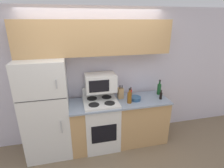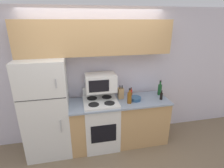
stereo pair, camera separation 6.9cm
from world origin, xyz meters
The scene contains 13 objects.
ground_plane centered at (0.00, 0.00, 0.00)m, with size 12.00×12.00×0.00m, color #7F6B51.
wall_back centered at (0.00, 0.68, 1.27)m, with size 8.00×0.05×2.55m.
lower_cabinets centered at (0.38, 0.30, 0.45)m, with size 1.84×0.65×0.91m.
refrigerator centered at (-0.92, 0.32, 0.87)m, with size 0.75×0.67×1.75m.
upper_cabinets centered at (0.00, 0.48, 2.04)m, with size 2.59×0.35×0.58m.
stove centered at (0.02, 0.29, 0.49)m, with size 0.62×0.63×1.10m.
microwave centered at (0.04, 0.39, 1.26)m, with size 0.54×0.38×0.30m.
knife_block centered at (0.43, 0.41, 1.01)m, with size 0.10×0.11×0.26m.
bowl centered at (0.67, 0.25, 0.94)m, with size 0.21×0.21×0.07m.
bottle_hot_sauce centered at (0.63, 0.41, 0.99)m, with size 0.05×0.05×0.20m.
bottle_whiskey centered at (0.52, 0.17, 1.02)m, with size 0.08×0.08×0.28m.
bottle_wine_green centered at (1.23, 0.41, 1.02)m, with size 0.08×0.08×0.30m.
bottle_soy_sauce centered at (1.15, 0.19, 0.98)m, with size 0.05×0.05×0.18m.
Camera 2 is at (-0.37, -2.55, 2.31)m, focal length 28.00 mm.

